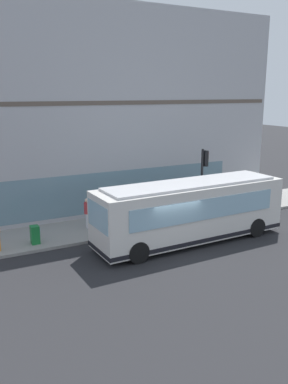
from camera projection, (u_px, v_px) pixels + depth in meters
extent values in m
plane|color=#262628|center=(168.00, 250.00, 19.48)|extent=(120.00, 120.00, 0.00)
cube|color=gray|center=(129.00, 223.00, 23.26)|extent=(3.63, 40.00, 0.15)
cube|color=#A8A8AD|center=(86.00, 111.00, 27.42)|extent=(9.44, 22.88, 12.32)
cube|color=brown|center=(113.00, 103.00, 23.34)|extent=(0.36, 22.43, 0.24)
cube|color=slate|center=(115.00, 190.00, 24.49)|extent=(0.12, 16.02, 2.40)
cube|color=silver|center=(191.00, 211.00, 20.32)|extent=(2.74, 10.06, 2.70)
cube|color=silver|center=(191.00, 183.00, 19.98)|extent=(2.34, 9.05, 0.12)
cube|color=#8CB2C6|center=(98.00, 216.00, 17.86)|extent=(2.20, 0.13, 1.20)
cube|color=#8CB2C6|center=(177.00, 197.00, 21.30)|extent=(0.25, 8.20, 1.00)
cube|color=#8CB2C6|center=(206.00, 209.00, 19.14)|extent=(0.25, 8.20, 1.00)
cube|color=black|center=(190.00, 233.00, 20.60)|extent=(2.78, 10.10, 0.20)
cylinder|color=black|center=(116.00, 237.00, 19.86)|extent=(0.32, 1.01, 1.00)
cylinder|color=black|center=(138.00, 252.00, 17.91)|extent=(0.32, 1.01, 1.00)
cylinder|color=black|center=(227.00, 216.00, 23.16)|extent=(0.32, 1.01, 1.00)
cylinder|color=black|center=(256.00, 227.00, 21.20)|extent=(0.32, 1.01, 1.00)
cylinder|color=black|center=(202.00, 184.00, 23.41)|extent=(0.14, 0.14, 4.10)
cube|color=black|center=(205.00, 158.00, 23.14)|extent=(0.32, 0.24, 0.90)
sphere|color=red|center=(207.00, 153.00, 23.13)|extent=(0.20, 0.20, 0.20)
sphere|color=yellow|center=(207.00, 158.00, 23.20)|extent=(0.20, 0.20, 0.20)
sphere|color=green|center=(207.00, 163.00, 23.27)|extent=(0.20, 0.20, 0.20)
cylinder|color=gold|center=(230.00, 201.00, 26.65)|extent=(0.24, 0.24, 0.55)
sphere|color=gold|center=(230.00, 196.00, 26.57)|extent=(0.22, 0.22, 0.22)
cylinder|color=gold|center=(232.00, 200.00, 26.72)|extent=(0.10, 0.12, 0.10)
cylinder|color=gold|center=(228.00, 200.00, 26.79)|extent=(0.12, 0.10, 0.10)
cylinder|color=silver|center=(88.00, 221.00, 22.07)|extent=(0.14, 0.14, 0.80)
cylinder|color=silver|center=(87.00, 220.00, 22.23)|extent=(0.14, 0.14, 0.80)
cylinder|color=#B23338|center=(87.00, 208.00, 21.98)|extent=(0.32, 0.32, 0.63)
sphere|color=beige|center=(87.00, 200.00, 21.88)|extent=(0.22, 0.22, 0.22)
cylinder|color=#8C3F8C|center=(204.00, 203.00, 25.64)|extent=(0.14, 0.14, 0.86)
cylinder|color=#8C3F8C|center=(206.00, 202.00, 25.71)|extent=(0.14, 0.14, 0.86)
cylinder|color=#B23338|center=(205.00, 191.00, 25.49)|extent=(0.32, 0.32, 0.68)
sphere|color=tan|center=(205.00, 184.00, 25.38)|extent=(0.23, 0.23, 0.23)
cylinder|color=#B23338|center=(133.00, 220.00, 22.19)|extent=(0.14, 0.14, 0.83)
cylinder|color=#B23338|center=(131.00, 219.00, 22.34)|extent=(0.14, 0.14, 0.83)
cylinder|color=#3F8C4C|center=(132.00, 207.00, 22.09)|extent=(0.32, 0.32, 0.65)
sphere|color=#9E704C|center=(132.00, 199.00, 21.99)|extent=(0.22, 0.22, 0.22)
cube|color=#197233|center=(35.00, 235.00, 19.82)|extent=(0.44, 0.40, 0.90)
cube|color=#8CB2C6|center=(39.00, 231.00, 19.87)|extent=(0.35, 0.03, 0.30)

